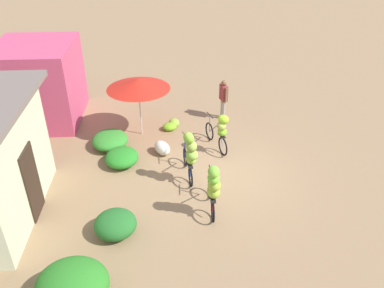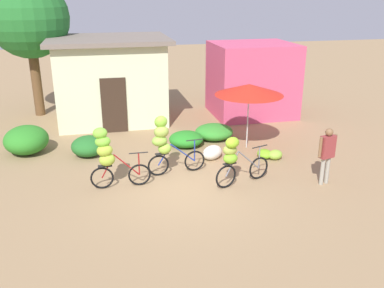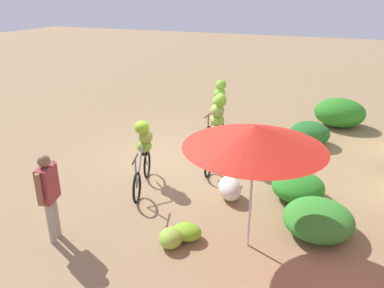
{
  "view_description": "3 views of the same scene",
  "coord_description": "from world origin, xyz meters",
  "px_view_note": "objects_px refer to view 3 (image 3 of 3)",
  "views": [
    {
      "loc": [
        -9.99,
        1.41,
        7.2
      ],
      "look_at": [
        -0.13,
        0.81,
        1.19
      ],
      "focal_mm": 37.13,
      "sensor_mm": 36.0,
      "label": 1
    },
    {
      "loc": [
        -2.01,
        -9.93,
        4.93
      ],
      "look_at": [
        0.51,
        1.21,
        0.74
      ],
      "focal_mm": 39.57,
      "sensor_mm": 36.0,
      "label": 2
    },
    {
      "loc": [
        7.86,
        3.62,
        3.95
      ],
      "look_at": [
        1.09,
        0.82,
        0.99
      ],
      "focal_mm": 35.47,
      "sensor_mm": 36.0,
      "label": 3
    }
  ],
  "objects_px": {
    "produce_sack": "(230,188)",
    "person_vendor": "(48,190)",
    "market_umbrella": "(255,136)",
    "bicycle_center_loaded": "(143,148)",
    "bicycle_leftmost": "(218,106)",
    "bicycle_near_pile": "(217,124)",
    "banana_pile_on_ground": "(179,235)"
  },
  "relations": [
    {
      "from": "bicycle_leftmost",
      "to": "bicycle_center_loaded",
      "type": "relative_size",
      "value": 1.01
    },
    {
      "from": "bicycle_near_pile",
      "to": "produce_sack",
      "type": "xyz_separation_m",
      "value": [
        1.6,
        0.84,
        -0.78
      ]
    },
    {
      "from": "produce_sack",
      "to": "bicycle_center_loaded",
      "type": "bearing_deg",
      "value": -88.03
    },
    {
      "from": "bicycle_leftmost",
      "to": "bicycle_near_pile",
      "type": "distance_m",
      "value": 1.64
    },
    {
      "from": "bicycle_leftmost",
      "to": "person_vendor",
      "type": "xyz_separation_m",
      "value": [
        5.63,
        -0.99,
        -0.02
      ]
    },
    {
      "from": "banana_pile_on_ground",
      "to": "person_vendor",
      "type": "xyz_separation_m",
      "value": [
        0.73,
        -2.0,
        0.81
      ]
    },
    {
      "from": "produce_sack",
      "to": "bicycle_leftmost",
      "type": "bearing_deg",
      "value": -156.86
    },
    {
      "from": "market_umbrella",
      "to": "bicycle_leftmost",
      "type": "distance_m",
      "value": 5.1
    },
    {
      "from": "bicycle_near_pile",
      "to": "person_vendor",
      "type": "relative_size",
      "value": 1.1
    },
    {
      "from": "person_vendor",
      "to": "banana_pile_on_ground",
      "type": "bearing_deg",
      "value": 110.0
    },
    {
      "from": "produce_sack",
      "to": "person_vendor",
      "type": "bearing_deg",
      "value": -43.52
    },
    {
      "from": "produce_sack",
      "to": "person_vendor",
      "type": "xyz_separation_m",
      "value": [
        2.47,
        -2.34,
        0.73
      ]
    },
    {
      "from": "bicycle_near_pile",
      "to": "produce_sack",
      "type": "bearing_deg",
      "value": 27.88
    },
    {
      "from": "banana_pile_on_ground",
      "to": "produce_sack",
      "type": "xyz_separation_m",
      "value": [
        -1.74,
        0.34,
        0.08
      ]
    },
    {
      "from": "market_umbrella",
      "to": "person_vendor",
      "type": "relative_size",
      "value": 1.4
    },
    {
      "from": "market_umbrella",
      "to": "banana_pile_on_ground",
      "type": "bearing_deg",
      "value": -71.92
    },
    {
      "from": "market_umbrella",
      "to": "bicycle_leftmost",
      "type": "xyz_separation_m",
      "value": [
        -4.54,
        -2.1,
        -0.98
      ]
    },
    {
      "from": "produce_sack",
      "to": "person_vendor",
      "type": "distance_m",
      "value": 3.48
    },
    {
      "from": "banana_pile_on_ground",
      "to": "produce_sack",
      "type": "height_order",
      "value": "produce_sack"
    },
    {
      "from": "bicycle_center_loaded",
      "to": "banana_pile_on_ground",
      "type": "bearing_deg",
      "value": 43.54
    },
    {
      "from": "market_umbrella",
      "to": "bicycle_leftmost",
      "type": "bearing_deg",
      "value": -155.17
    },
    {
      "from": "bicycle_center_loaded",
      "to": "banana_pile_on_ground",
      "type": "distance_m",
      "value": 2.41
    },
    {
      "from": "bicycle_near_pile",
      "to": "bicycle_leftmost",
      "type": "bearing_deg",
      "value": -162.08
    },
    {
      "from": "bicycle_leftmost",
      "to": "produce_sack",
      "type": "xyz_separation_m",
      "value": [
        3.16,
        1.35,
        -0.75
      ]
    },
    {
      "from": "bicycle_leftmost",
      "to": "bicycle_near_pile",
      "type": "relative_size",
      "value": 0.97
    },
    {
      "from": "market_umbrella",
      "to": "bicycle_near_pile",
      "type": "xyz_separation_m",
      "value": [
        -2.98,
        -1.6,
        -0.95
      ]
    },
    {
      "from": "bicycle_leftmost",
      "to": "banana_pile_on_ground",
      "type": "xyz_separation_m",
      "value": [
        4.9,
        1.01,
        -0.83
      ]
    },
    {
      "from": "market_umbrella",
      "to": "bicycle_center_loaded",
      "type": "distance_m",
      "value": 3.19
    },
    {
      "from": "bicycle_leftmost",
      "to": "banana_pile_on_ground",
      "type": "height_order",
      "value": "bicycle_leftmost"
    },
    {
      "from": "market_umbrella",
      "to": "banana_pile_on_ground",
      "type": "height_order",
      "value": "market_umbrella"
    },
    {
      "from": "bicycle_leftmost",
      "to": "produce_sack",
      "type": "height_order",
      "value": "bicycle_leftmost"
    },
    {
      "from": "bicycle_near_pile",
      "to": "banana_pile_on_ground",
      "type": "relative_size",
      "value": 2.12
    }
  ]
}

